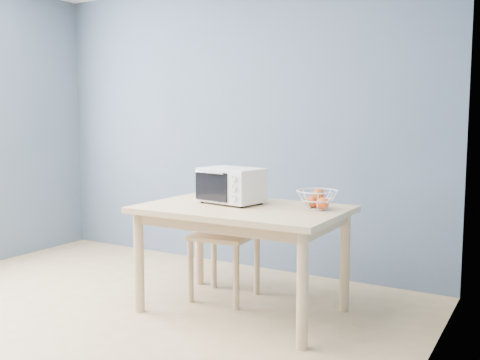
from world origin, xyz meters
The scene contains 5 objects.
room centered at (0.00, 0.00, 1.30)m, with size 4.01×4.51×2.61m.
dining_table centered at (0.71, 1.18, 0.65)m, with size 1.40×0.90×0.75m.
toaster_oven centered at (0.55, 1.26, 0.89)m, with size 0.48×0.37×0.26m.
fruit_basket centered at (1.20, 1.33, 0.82)m, with size 0.36×0.36×0.14m.
dining_chair centered at (0.44, 1.40, 0.46)m, with size 0.48×0.48×0.94m.
Camera 1 is at (2.53, -1.99, 1.34)m, focal length 40.00 mm.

